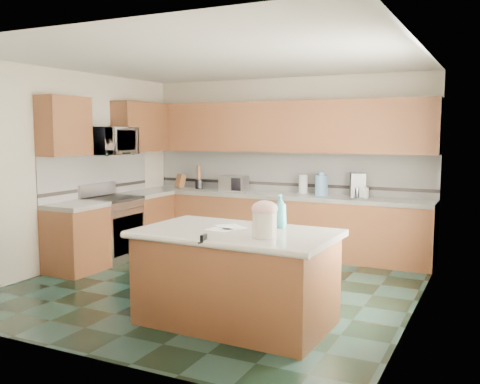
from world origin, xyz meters
The scene contains 52 objects.
floor centered at (0.00, 0.00, 0.00)m, with size 4.60×4.60×0.00m, color black.
ceiling centered at (0.00, 0.00, 2.70)m, with size 4.60×4.60×0.00m, color white.
wall_back centered at (0.00, 2.32, 1.35)m, with size 4.60×0.04×2.70m, color #F2E7CD.
wall_front centered at (0.00, -2.32, 1.35)m, with size 4.60×0.04×2.70m, color #F2E7CD.
wall_left centered at (-2.32, 0.00, 1.35)m, with size 0.04×4.60×2.70m, color #F2E7CD.
wall_right centered at (2.32, 0.00, 1.35)m, with size 0.04×4.60×2.70m, color #F2E7CD.
back_base_cab centered at (0.00, 2.00, 0.43)m, with size 4.60×0.60×0.86m, color #331A0D.
back_countertop centered at (0.00, 2.00, 0.89)m, with size 4.60×0.64×0.06m, color silver.
back_upper_cab centered at (0.00, 2.13, 1.94)m, with size 4.60×0.33×0.78m, color #331A0D.
back_backsplash centered at (0.00, 2.29, 1.24)m, with size 4.60×0.02×0.63m, color silver.
back_accent_band centered at (0.00, 2.28, 1.04)m, with size 4.60×0.01×0.05m, color black.
left_base_cab_rear centered at (-2.00, 1.29, 0.43)m, with size 0.60×0.82×0.86m, color #331A0D.
left_counter_rear centered at (-2.00, 1.29, 0.89)m, with size 0.64×0.82×0.06m, color silver.
left_base_cab_front centered at (-2.00, -0.24, 0.43)m, with size 0.60×0.72×0.86m, color #331A0D.
left_counter_front centered at (-2.00, -0.24, 0.89)m, with size 0.64×0.72×0.06m, color silver.
left_backsplash centered at (-2.29, 0.55, 1.24)m, with size 0.02×2.30×0.63m, color silver.
left_accent_band centered at (-2.28, 0.55, 1.04)m, with size 0.01×2.30×0.05m, color black.
left_upper_cab_rear centered at (-2.13, 1.42, 1.94)m, with size 0.33×1.09×0.78m, color #331A0D.
left_upper_cab_front centered at (-2.13, -0.24, 1.94)m, with size 0.33×0.72×0.78m, color #331A0D.
range_body centered at (-2.00, 0.50, 0.44)m, with size 0.60×0.76×0.88m, color #B7B7BC.
range_oven_door centered at (-1.71, 0.50, 0.40)m, with size 0.02×0.68×0.55m, color black.
range_cooktop centered at (-2.00, 0.50, 0.90)m, with size 0.62×0.78×0.04m, color black.
range_handle centered at (-1.68, 0.50, 0.78)m, with size 0.02×0.02×0.66m, color #B7B7BC.
range_backguard centered at (-2.26, 0.50, 1.02)m, with size 0.06×0.76×0.18m, color #B7B7BC.
microwave centered at (-2.00, 0.50, 1.73)m, with size 0.73×0.50×0.41m, color #B7B7BC.
island_base centered at (0.79, -1.04, 0.43)m, with size 1.79×1.02×0.86m, color #331A0D.
island_top centered at (0.79, -1.04, 0.89)m, with size 1.89×1.12×0.06m, color silver.
island_bullnose centered at (0.79, -1.60, 0.89)m, with size 0.06×0.06×1.89m, color silver.
treat_jar centered at (1.17, -1.24, 1.03)m, with size 0.22×0.22×0.23m, color silver.
treat_jar_lid centered at (1.17, -1.24, 1.18)m, with size 0.24×0.24×0.15m, color beige.
treat_jar_knob centered at (1.17, -1.24, 1.23)m, with size 0.03×0.03×0.08m, color tan.
treat_jar_knob_end_l centered at (1.13, -1.24, 1.23)m, with size 0.04×0.04×0.04m, color tan.
treat_jar_knob_end_r centered at (1.21, -1.24, 1.23)m, with size 0.04×0.04×0.04m, color tan.
soap_bottle_island centered at (1.12, -0.71, 1.09)m, with size 0.13×0.13×0.34m, color teal.
paper_sheet_a centered at (0.63, -1.07, 0.92)m, with size 0.24×0.18×0.00m, color white.
paper_sheet_b centered at (0.66, -0.89, 0.92)m, with size 0.31×0.23×0.00m, color white.
clamp_body centered at (0.74, -1.58, 0.93)m, with size 0.03×0.09×0.08m, color black.
clamp_handle centered at (0.74, -1.63, 0.91)m, with size 0.01×0.01×0.07m, color black.
knife_block centered at (-1.81, 2.05, 1.03)m, with size 0.13×0.10×0.23m, color #472814.
utensil_crock centered at (-1.46, 2.08, 1.00)m, with size 0.13×0.13×0.16m, color black.
utensil_bundle centered at (-1.46, 2.08, 1.19)m, with size 0.07×0.07×0.23m, color #472814.
toaster_oven centered at (-0.80, 2.05, 1.04)m, with size 0.42×0.28×0.24m, color #B7B7BC.
toaster_oven_door centered at (-0.80, 1.92, 1.04)m, with size 0.38×0.01×0.20m, color black.
paper_towel centered at (0.36, 2.10, 1.07)m, with size 0.13×0.13×0.29m, color white.
paper_towel_base centered at (0.36, 2.10, 0.93)m, with size 0.20×0.20×0.01m, color #B7B7BC.
water_jug centered at (0.66, 2.06, 1.07)m, with size 0.19×0.19×0.31m, color #5F91C3.
water_jug_neck centered at (0.66, 2.06, 1.25)m, with size 0.09×0.09×0.04m, color #5F91C3.
coffee_maker centered at (1.20, 2.08, 1.10)m, with size 0.21×0.23×0.35m, color black.
coffee_carafe centered at (1.20, 2.03, 0.99)m, with size 0.14×0.14×0.14m, color black.
soap_bottle_back centered at (1.31, 2.05, 1.03)m, with size 0.10×0.10×0.22m, color white.
soap_back_cap centered at (1.31, 2.05, 1.15)m, with size 0.02×0.02×0.03m, color red.
window_light_proxy centered at (2.29, -0.20, 1.50)m, with size 0.02×1.40×1.10m, color white.
Camera 1 is at (3.05, -5.56, 1.86)m, focal length 40.00 mm.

